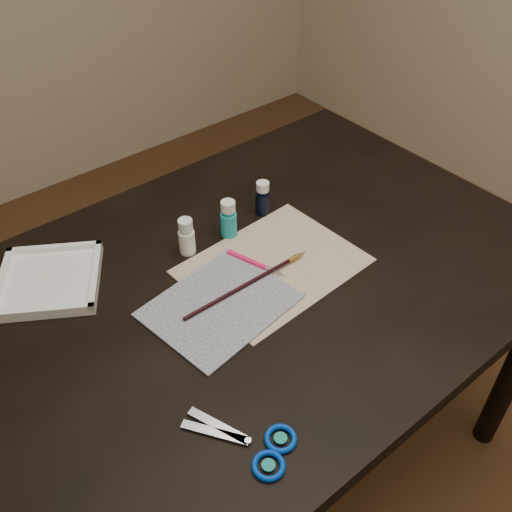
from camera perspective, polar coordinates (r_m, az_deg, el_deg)
ground at (r=1.83m, az=-0.00°, el=-19.48°), size 3.50×3.50×0.02m
table at (r=1.50m, az=-0.00°, el=-12.28°), size 1.30×0.90×0.75m
paper at (r=1.24m, az=1.70°, el=-0.95°), size 0.38×0.30×0.00m
canvas at (r=1.15m, az=-3.64°, el=-4.91°), size 0.30×0.26×0.00m
paint_bottle_white at (r=1.26m, az=-6.96°, el=1.97°), size 0.04×0.04×0.09m
paint_bottle_cyan at (r=1.29m, az=-2.77°, el=3.76°), size 0.05×0.05×0.09m
paint_bottle_navy at (r=1.36m, az=0.66°, el=5.85°), size 0.04×0.04×0.09m
paintbrush at (r=1.18m, az=-0.66°, el=-2.68°), size 0.33×0.01×0.01m
craft_knife at (r=1.23m, az=0.03°, el=-0.79°), size 0.06×0.14×0.01m
scissors at (r=0.96m, az=-2.06°, el=-18.01°), size 0.21×0.23×0.01m
palette_tray at (r=1.27m, az=-19.98°, el=-2.24°), size 0.28×0.28×0.02m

